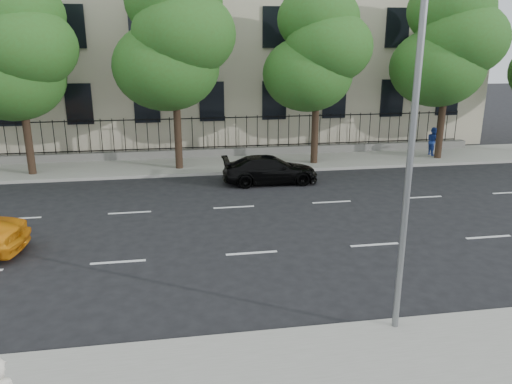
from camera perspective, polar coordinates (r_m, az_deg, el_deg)
ground at (r=13.27m, az=1.21°, el=-11.32°), size 120.00×120.00×0.00m
far_sidewalk at (r=26.32m, az=-4.41°, el=3.21°), size 60.00×4.00×0.15m
lane_markings at (r=17.54m, az=-1.65°, el=-4.05°), size 49.60×4.62×0.01m
iron_fence at (r=27.85m, az=-4.75°, el=5.16°), size 30.00×0.50×2.20m
street_light at (r=10.85m, az=16.48°, el=10.28°), size 0.25×3.32×8.05m
tree_b at (r=25.76m, az=-25.53°, el=14.35°), size 5.53×5.12×8.97m
tree_c at (r=24.85m, az=-9.32°, el=16.98°), size 5.89×5.50×9.80m
tree_d at (r=25.88m, az=7.05°, el=15.79°), size 5.34×4.94×8.84m
tree_e at (r=28.63m, az=21.18°, el=15.64°), size 5.71×5.31×9.46m
black_sedan at (r=22.84m, az=1.62°, el=2.57°), size 4.37×1.83×1.26m
pedestrian_far at (r=29.60m, az=19.58°, el=5.50°), size 0.62×0.78×1.56m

